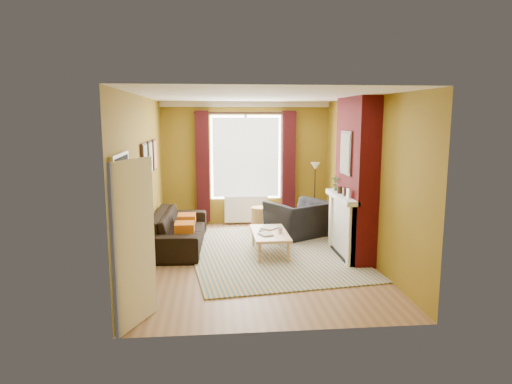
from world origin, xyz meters
The scene contains 12 objects.
ground centered at (0.00, 0.00, 0.00)m, with size 5.50×5.50×0.00m, color brown.
room_walls centered at (0.64, 0.28, 1.39)m, with size 3.82×5.54×2.83m.
striped_rug centered at (0.26, 0.37, 0.01)m, with size 3.32×4.26×0.02m.
sofa centered at (-1.42, 0.91, 0.34)m, with size 2.34×0.92×0.68m, color black.
armchair centered at (0.99, 1.40, 0.37)m, with size 1.14×1.00×0.74m, color black.
coffee_table centered at (0.25, 0.27, 0.37)m, with size 0.62×1.23×0.41m.
wicker_stool centered at (0.27, 2.06, 0.26)m, with size 0.47×0.47×0.51m.
floor_lamp centered at (1.55, 2.40, 1.14)m, with size 0.22×0.22×1.44m.
book_a centered at (0.06, 0.04, 0.42)m, with size 0.20×0.27×0.03m, color #999999.
book_b centered at (0.20, 0.62, 0.42)m, with size 0.24×0.32×0.02m, color #999999.
mug centered at (0.44, 0.22, 0.46)m, with size 0.10×0.10×0.09m, color #999999.
tv_remote centered at (0.11, 0.28, 0.42)m, with size 0.09×0.16×0.02m.
Camera 1 is at (-0.76, -7.66, 2.46)m, focal length 32.00 mm.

